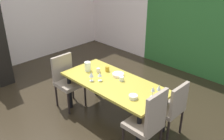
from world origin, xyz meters
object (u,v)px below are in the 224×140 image
Objects in this scene: chair_right_far at (171,106)px; cup_south at (98,70)px; pitcher_east at (88,66)px; chair_right_near at (148,121)px; serving_bowl_west at (133,97)px; wine_glass_corner at (159,88)px; cup_rear at (107,69)px; wine_glass_center at (91,75)px; serving_bowl_left at (118,75)px; cup_front at (122,79)px; dining_table at (114,86)px; chair_left_near at (67,78)px; wine_glass_near_window at (153,90)px; wine_glass_north at (100,75)px.

chair_right_far reaches higher than cup_south.
chair_right_near is at bearing -9.31° from pitcher_east.
chair_right_near is at bearing -17.60° from serving_bowl_west.
chair_right_far is at bearing 26.48° from wine_glass_corner.
chair_right_far is at bearing 4.06° from cup_rear.
serving_bowl_left is at bearing 66.87° from wine_glass_center.
cup_front is at bearing 12.01° from pitcher_east.
cup_rear reaches higher than cup_front.
chair_right_near is 13.42× the size of cup_front.
chair_right_near is at bearing -68.75° from wine_glass_corner.
wine_glass_corner is 1.10m from cup_rear.
cup_south is (-0.34, -0.15, 0.02)m from serving_bowl_left.
pitcher_east reaches higher than dining_table.
pitcher_east is at bearing 173.45° from serving_bowl_west.
chair_right_far reaches higher than serving_bowl_left.
serving_bowl_left is 0.26m from cup_rear.
chair_right_near reaches higher than chair_left_near.
chair_left_near reaches higher than pitcher_east.
chair_right_near is 6.93× the size of wine_glass_center.
serving_bowl_west is 1.01m from cup_south.
wine_glass_corner is (0.74, 0.20, 0.19)m from dining_table.
wine_glass_corner reaches higher than dining_table.
chair_left_near is 6.30× the size of wine_glass_center.
chair_left_near is 0.47m from pitcher_east.
pitcher_east is (-1.36, -0.23, -0.02)m from wine_glass_corner.
wine_glass_corner is (1.66, 0.48, 0.28)m from chair_left_near.
wine_glass_near_window is 1.88× the size of cup_rear.
dining_table is 0.79m from wine_glass_corner.
serving_bowl_west is at bearing 141.25° from chair_right_far.
wine_glass_north is (0.09, 0.10, -0.01)m from wine_glass_center.
wine_glass_center is 0.92× the size of pitcher_east.
serving_bowl_west reaches higher than serving_bowl_left.
serving_bowl_left is at bearing 23.28° from cup_south.
wine_glass_corner is 1.14× the size of serving_bowl_west.
chair_right_far is 1.93m from chair_left_near.
wine_glass_near_window reaches higher than cup_front.
serving_bowl_west is (-0.36, -0.45, 0.21)m from chair_right_far.
pitcher_east is (-0.68, -0.15, 0.05)m from cup_front.
chair_right_far reaches higher than wine_glass_center.
cup_south is (-0.15, 0.29, -0.07)m from wine_glass_center.
cup_south is at bearing 75.98° from chair_right_near.
wine_glass_center is at bearing -113.13° from serving_bowl_left.
chair_left_near is at bearing -139.61° from cup_rear.
chair_right_near is 12.12× the size of cup_rear.
chair_right_far is at bearing 17.30° from dining_table.
wine_glass_center is at bearing -156.92° from wine_glass_corner.
cup_south is 0.47× the size of pitcher_east.
wine_glass_near_window is 0.83× the size of serving_bowl_left.
pitcher_east is at bearing 129.83° from chair_left_near.
cup_rear is 1.13× the size of cup_south.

